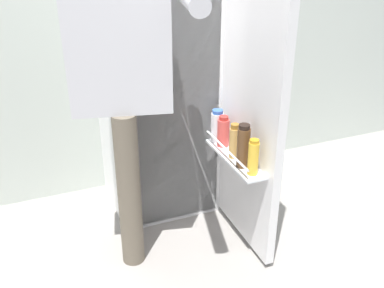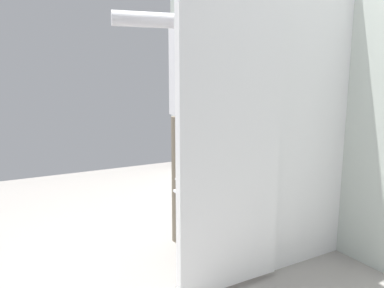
% 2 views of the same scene
% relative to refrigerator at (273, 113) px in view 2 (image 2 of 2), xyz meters
% --- Properties ---
extents(ground_plane, '(5.26, 5.26, 0.00)m').
position_rel_refrigerator_xyz_m(ground_plane, '(-0.03, -0.49, -0.90)').
color(ground_plane, gray).
extents(kitchen_wall, '(4.40, 0.10, 2.69)m').
position_rel_refrigerator_xyz_m(kitchen_wall, '(-0.03, 0.38, 0.45)').
color(kitchen_wall, beige).
rests_on(kitchen_wall, ground_plane).
extents(refrigerator, '(0.66, 1.16, 1.79)m').
position_rel_refrigerator_xyz_m(refrigerator, '(0.00, 0.00, 0.00)').
color(refrigerator, white).
rests_on(refrigerator, ground_plane).
extents(person, '(0.58, 0.85, 1.73)m').
position_rel_refrigerator_xyz_m(person, '(-0.32, -0.41, 0.15)').
color(person, '#665B4C').
rests_on(person, ground_plane).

